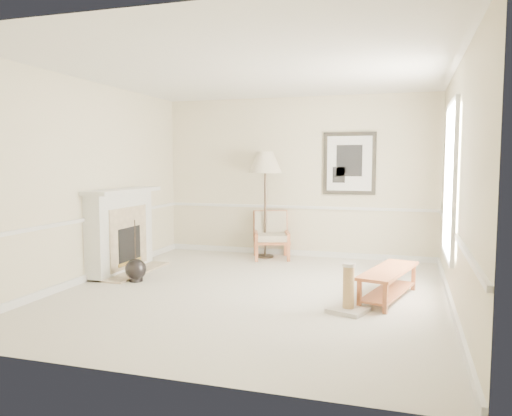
{
  "coord_description": "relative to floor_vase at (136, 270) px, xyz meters",
  "views": [
    {
      "loc": [
        1.95,
        -6.21,
        1.73
      ],
      "look_at": [
        -0.16,
        0.7,
        1.06
      ],
      "focal_mm": 35.0,
      "sensor_mm": 36.0,
      "label": 1
    }
  ],
  "objects": [
    {
      "name": "room",
      "position": [
        1.93,
        -0.0,
        1.7
      ],
      "size": [
        5.04,
        5.54,
        2.92
      ],
      "color": "beige",
      "rests_on": "ground"
    },
    {
      "name": "ground",
      "position": [
        1.79,
        -0.08,
        -0.17
      ],
      "size": [
        5.5,
        5.5,
        0.0
      ],
      "primitive_type": "plane",
      "color": "silver",
      "rests_on": "ground"
    },
    {
      "name": "armchair",
      "position": [
        1.4,
        2.32,
        0.29
      ],
      "size": [
        0.82,
        0.85,
        0.84
      ],
      "rotation": [
        0.0,
        0.0,
        0.34
      ],
      "color": "#A55835",
      "rests_on": "ground"
    },
    {
      "name": "floor_lamp",
      "position": [
        1.29,
        2.32,
        1.5
      ],
      "size": [
        0.72,
        0.72,
        1.91
      ],
      "rotation": [
        0.0,
        0.0,
        -0.22
      ],
      "color": "black",
      "rests_on": "ground"
    },
    {
      "name": "fireplace",
      "position": [
        -0.55,
        0.52,
        0.48
      ],
      "size": [
        0.64,
        1.64,
        1.31
      ],
      "color": "white",
      "rests_on": "ground"
    },
    {
      "name": "floor_vase",
      "position": [
        0.0,
        0.0,
        0.0
      ],
      "size": [
        0.31,
        0.31,
        0.9
      ],
      "rotation": [
        0.0,
        0.0,
        0.03
      ],
      "color": "black",
      "rests_on": "ground"
    },
    {
      "name": "bench",
      "position": [
        3.54,
        0.09,
        0.09
      ],
      "size": [
        0.74,
        1.41,
        0.39
      ],
      "rotation": [
        0.0,
        0.0,
        -0.26
      ],
      "color": "#A55835",
      "rests_on": "ground"
    },
    {
      "name": "scratching_post",
      "position": [
        3.12,
        -0.6,
        0.01
      ],
      "size": [
        0.51,
        0.51,
        0.57
      ],
      "rotation": [
        0.0,
        0.0,
        -0.34
      ],
      "color": "silver",
      "rests_on": "ground"
    }
  ]
}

